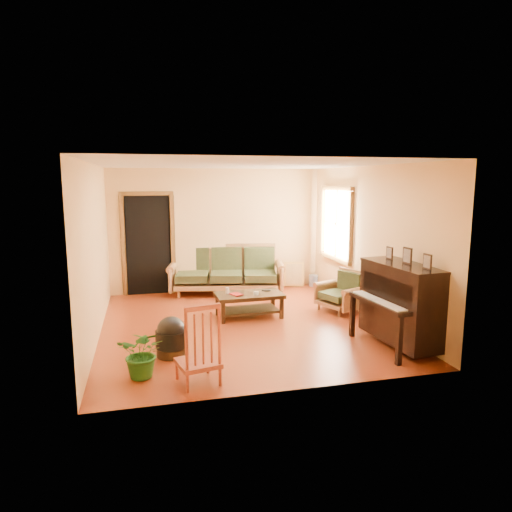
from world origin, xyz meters
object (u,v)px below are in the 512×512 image
object	(u,v)px
potted_plant	(143,353)
coffee_table	(249,305)
sofa	(226,270)
armchair	(340,291)
footstool	(171,341)
piano	(402,305)
red_chair	(198,343)
ceramic_crock	(313,281)

from	to	relation	value
potted_plant	coffee_table	bearing A→B (deg)	49.63
sofa	armchair	size ratio (longest dim) A/B	3.11
armchair	footstool	distance (m)	3.42
piano	red_chair	size ratio (longest dim) A/B	1.38
sofa	piano	size ratio (longest dim) A/B	1.72
sofa	piano	world-z (taller)	piano
sofa	red_chair	size ratio (longest dim) A/B	2.37
red_chair	potted_plant	size ratio (longest dim) A/B	1.60
piano	red_chair	distance (m)	3.01
piano	footstool	bearing A→B (deg)	168.07
armchair	red_chair	size ratio (longest dim) A/B	0.76
potted_plant	sofa	bearing A→B (deg)	66.08
ceramic_crock	coffee_table	bearing A→B (deg)	-134.82
coffee_table	armchair	distance (m)	1.68
piano	sofa	bearing A→B (deg)	112.40
ceramic_crock	potted_plant	xyz separation A→B (m)	(-3.73, -4.06, 0.18)
coffee_table	footstool	bearing A→B (deg)	-133.58
red_chair	piano	bearing A→B (deg)	-3.20
armchair	coffee_table	bearing A→B (deg)	157.16
coffee_table	potted_plant	size ratio (longest dim) A/B	1.88
coffee_table	ceramic_crock	bearing A→B (deg)	45.18
armchair	footstool	world-z (taller)	armchair
coffee_table	piano	distance (m)	2.64
coffee_table	red_chair	size ratio (longest dim) A/B	1.17
footstool	red_chair	bearing A→B (deg)	-74.60
piano	ceramic_crock	xyz separation A→B (m)	(0.14, 3.85, -0.47)
footstool	potted_plant	bearing A→B (deg)	-121.11
potted_plant	footstool	bearing A→B (deg)	58.89
sofa	footstool	distance (m)	3.52
coffee_table	red_chair	world-z (taller)	red_chair
sofa	coffee_table	distance (m)	1.78
sofa	red_chair	xyz separation A→B (m)	(-1.09, -4.16, -0.01)
armchair	footstool	bearing A→B (deg)	-176.12
armchair	potted_plant	distance (m)	4.03
piano	potted_plant	distance (m)	3.60
sofa	coffee_table	size ratio (longest dim) A/B	2.03
sofa	ceramic_crock	xyz separation A→B (m)	(2.02, 0.20, -0.38)
piano	ceramic_crock	bearing A→B (deg)	83.12
sofa	potted_plant	world-z (taller)	sofa
sofa	red_chair	bearing A→B (deg)	-93.24
sofa	ceramic_crock	distance (m)	2.06
footstool	potted_plant	distance (m)	0.73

